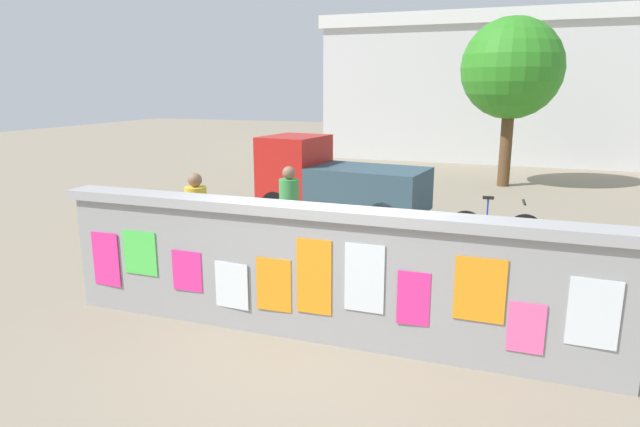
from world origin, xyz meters
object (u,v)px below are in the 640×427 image
at_px(motorcycle, 494,271).
at_px(bicycle_far, 346,257).
at_px(bicycle_near, 495,228).
at_px(person_walking, 197,213).
at_px(tree_roadside, 512,69).
at_px(auto_rickshaw_truck, 334,181).
at_px(person_bystander, 289,203).

height_order(motorcycle, bicycle_far, bicycle_far).
bearing_deg(bicycle_near, bicycle_far, -127.60).
distance_m(person_walking, tree_roadside, 11.13).
relative_size(bicycle_near, bicycle_far, 1.00).
distance_m(auto_rickshaw_truck, bicycle_far, 3.83).
height_order(bicycle_near, tree_roadside, tree_roadside).
distance_m(bicycle_near, person_bystander, 3.89).
relative_size(bicycle_near, tree_roadside, 0.35).
bearing_deg(person_walking, motorcycle, 3.61).
relative_size(motorcycle, tree_roadside, 0.39).
bearing_deg(bicycle_near, tree_roadside, 90.66).
xyz_separation_m(motorcycle, bicycle_near, (-0.12, 2.84, -0.10)).
distance_m(motorcycle, person_walking, 4.54).
height_order(auto_rickshaw_truck, bicycle_near, auto_rickshaw_truck).
distance_m(auto_rickshaw_truck, tree_roadside, 7.30).
bearing_deg(tree_roadside, auto_rickshaw_truck, -119.35).
xyz_separation_m(bicycle_far, tree_roadside, (1.97, 9.50, 3.04)).
height_order(motorcycle, bicycle_near, bicycle_near).
distance_m(bicycle_near, tree_roadside, 7.49).
xyz_separation_m(bicycle_near, tree_roadside, (-0.08, 6.84, 3.04)).
relative_size(auto_rickshaw_truck, motorcycle, 2.00).
bearing_deg(person_walking, bicycle_far, 11.30).
bearing_deg(auto_rickshaw_truck, motorcycle, -46.18).
bearing_deg(bicycle_far, bicycle_near, 52.40).
relative_size(motorcycle, bicycle_near, 1.10).
bearing_deg(auto_rickshaw_truck, bicycle_near, -14.08).
bearing_deg(motorcycle, bicycle_far, 175.19).
bearing_deg(person_walking, bicycle_near, 35.51).
xyz_separation_m(auto_rickshaw_truck, person_bystander, (0.14, -2.82, 0.09)).
bearing_deg(tree_roadside, bicycle_near, -89.34).
bearing_deg(person_walking, tree_roadside, 66.64).
bearing_deg(person_bystander, bicycle_far, -29.46).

